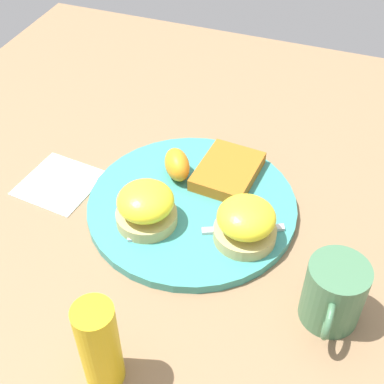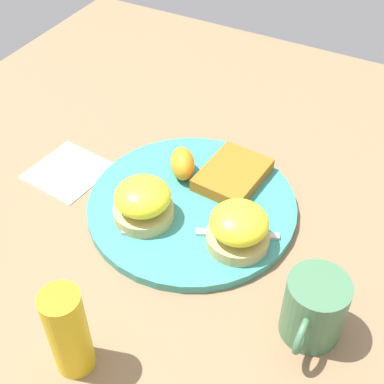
{
  "view_description": "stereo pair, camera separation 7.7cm",
  "coord_description": "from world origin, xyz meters",
  "px_view_note": "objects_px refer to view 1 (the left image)",
  "views": [
    {
      "loc": [
        0.52,
        0.19,
        0.56
      ],
      "look_at": [
        0.0,
        0.0,
        0.03
      ],
      "focal_mm": 50.0,
      "sensor_mm": 36.0,
      "label": 1
    },
    {
      "loc": [
        0.49,
        0.26,
        0.56
      ],
      "look_at": [
        0.0,
        0.0,
        0.03
      ],
      "focal_mm": 50.0,
      "sensor_mm": 36.0,
      "label": 2
    }
  ],
  "objects_px": {
    "cup": "(334,294)",
    "condiment_bottle": "(102,346)",
    "sandwich_benedict_left": "(146,206)",
    "hashbrown_patty": "(228,171)",
    "orange_wedge": "(177,165)",
    "fork": "(195,231)",
    "sandwich_benedict_right": "(246,223)"
  },
  "relations": [
    {
      "from": "cup",
      "to": "condiment_bottle",
      "type": "relative_size",
      "value": 0.82
    },
    {
      "from": "sandwich_benedict_right",
      "to": "orange_wedge",
      "type": "height_order",
      "value": "sandwich_benedict_right"
    },
    {
      "from": "sandwich_benedict_left",
      "to": "sandwich_benedict_right",
      "type": "height_order",
      "value": "same"
    },
    {
      "from": "sandwich_benedict_left",
      "to": "fork",
      "type": "xyz_separation_m",
      "value": [
        -0.0,
        0.07,
        -0.03
      ]
    },
    {
      "from": "sandwich_benedict_left",
      "to": "cup",
      "type": "bearing_deg",
      "value": 77.92
    },
    {
      "from": "orange_wedge",
      "to": "cup",
      "type": "xyz_separation_m",
      "value": [
        0.16,
        0.26,
        0.01
      ]
    },
    {
      "from": "cup",
      "to": "sandwich_benedict_right",
      "type": "bearing_deg",
      "value": -120.15
    },
    {
      "from": "orange_wedge",
      "to": "fork",
      "type": "relative_size",
      "value": 0.29
    },
    {
      "from": "sandwich_benedict_left",
      "to": "sandwich_benedict_right",
      "type": "distance_m",
      "value": 0.14
    },
    {
      "from": "hashbrown_patty",
      "to": "orange_wedge",
      "type": "height_order",
      "value": "orange_wedge"
    },
    {
      "from": "hashbrown_patty",
      "to": "fork",
      "type": "height_order",
      "value": "hashbrown_patty"
    },
    {
      "from": "sandwich_benedict_right",
      "to": "orange_wedge",
      "type": "xyz_separation_m",
      "value": [
        -0.09,
        -0.13,
        -0.01
      ]
    },
    {
      "from": "sandwich_benedict_left",
      "to": "fork",
      "type": "relative_size",
      "value": 0.42
    },
    {
      "from": "hashbrown_patty",
      "to": "sandwich_benedict_left",
      "type": "bearing_deg",
      "value": -30.73
    },
    {
      "from": "hashbrown_patty",
      "to": "fork",
      "type": "bearing_deg",
      "value": -2.82
    },
    {
      "from": "hashbrown_patty",
      "to": "orange_wedge",
      "type": "xyz_separation_m",
      "value": [
        0.03,
        -0.07,
        0.01
      ]
    },
    {
      "from": "fork",
      "to": "condiment_bottle",
      "type": "height_order",
      "value": "condiment_bottle"
    },
    {
      "from": "sandwich_benedict_right",
      "to": "hashbrown_patty",
      "type": "distance_m",
      "value": 0.13
    },
    {
      "from": "sandwich_benedict_right",
      "to": "hashbrown_patty",
      "type": "relative_size",
      "value": 0.77
    },
    {
      "from": "sandwich_benedict_left",
      "to": "hashbrown_patty",
      "type": "distance_m",
      "value": 0.15
    },
    {
      "from": "sandwich_benedict_right",
      "to": "hashbrown_patty",
      "type": "height_order",
      "value": "sandwich_benedict_right"
    },
    {
      "from": "hashbrown_patty",
      "to": "condiment_bottle",
      "type": "relative_size",
      "value": 0.89
    },
    {
      "from": "condiment_bottle",
      "to": "orange_wedge",
      "type": "bearing_deg",
      "value": -172.23
    },
    {
      "from": "sandwich_benedict_left",
      "to": "condiment_bottle",
      "type": "bearing_deg",
      "value": 12.52
    },
    {
      "from": "hashbrown_patty",
      "to": "cup",
      "type": "distance_m",
      "value": 0.27
    },
    {
      "from": "sandwich_benedict_right",
      "to": "fork",
      "type": "distance_m",
      "value": 0.07
    },
    {
      "from": "sandwich_benedict_left",
      "to": "orange_wedge",
      "type": "bearing_deg",
      "value": 177.5
    },
    {
      "from": "fork",
      "to": "sandwich_benedict_right",
      "type": "bearing_deg",
      "value": 102.26
    },
    {
      "from": "orange_wedge",
      "to": "cup",
      "type": "distance_m",
      "value": 0.31
    },
    {
      "from": "condiment_bottle",
      "to": "sandwich_benedict_left",
      "type": "bearing_deg",
      "value": -167.48
    },
    {
      "from": "sandwich_benedict_right",
      "to": "cup",
      "type": "bearing_deg",
      "value": 59.85
    },
    {
      "from": "hashbrown_patty",
      "to": "fork",
      "type": "distance_m",
      "value": 0.13
    }
  ]
}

